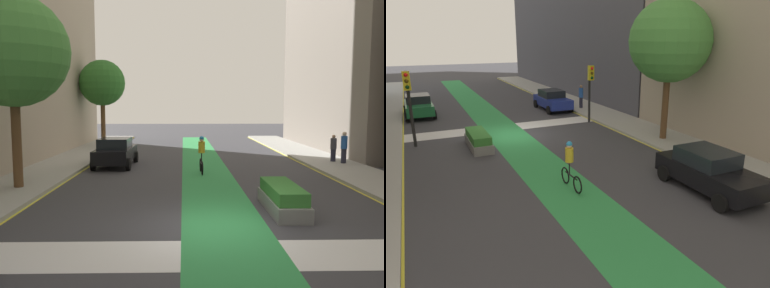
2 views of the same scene
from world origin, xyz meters
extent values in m
plane|color=#38383D|center=(0.00, 0.00, 0.00)|extent=(120.00, 120.00, 0.00)
cube|color=#2D8C47|center=(0.33, 0.00, 0.00)|extent=(2.40, 60.00, 0.01)
cube|color=silver|center=(0.00, -2.00, 0.00)|extent=(12.00, 1.80, 0.01)
cube|color=slate|center=(13.32, 18.63, 9.70)|extent=(8.63, 17.25, 19.39)
cube|color=black|center=(-4.54, 10.84, 0.67)|extent=(1.84, 4.22, 0.70)
cube|color=black|center=(-4.54, 10.64, 1.29)|extent=(1.62, 2.02, 0.55)
cylinder|color=black|center=(-5.42, 12.32, 0.32)|extent=(0.23, 0.64, 0.64)
cylinder|color=black|center=(-3.62, 12.30, 0.32)|extent=(0.23, 0.64, 0.64)
cylinder|color=black|center=(-5.45, 9.38, 0.32)|extent=(0.23, 0.64, 0.64)
cylinder|color=black|center=(-3.65, 9.36, 0.32)|extent=(0.23, 0.64, 0.64)
torus|color=black|center=(0.05, 8.93, 0.34)|extent=(0.08, 0.68, 0.68)
torus|color=black|center=(0.09, 7.89, 0.34)|extent=(0.08, 0.68, 0.68)
cylinder|color=black|center=(0.07, 8.41, 0.52)|extent=(0.09, 0.95, 0.06)
cylinder|color=black|center=(0.07, 8.26, 0.79)|extent=(0.05, 0.05, 0.50)
cylinder|color=gold|center=(0.07, 8.26, 1.31)|extent=(0.32, 0.32, 0.55)
sphere|color=beige|center=(0.07, 8.26, 1.70)|extent=(0.22, 0.22, 0.22)
sphere|color=#268CCC|center=(0.07, 8.26, 1.74)|extent=(0.23, 0.23, 0.23)
cylinder|color=#262638|center=(8.07, 10.66, 0.55)|extent=(0.28, 0.28, 0.80)
cylinder|color=#2659B2|center=(8.07, 10.66, 1.30)|extent=(0.34, 0.34, 0.71)
sphere|color=beige|center=(8.07, 10.66, 1.77)|extent=(0.23, 0.23, 0.23)
cylinder|color=#262638|center=(7.75, 11.34, 0.50)|extent=(0.28, 0.28, 0.70)
cylinder|color=#3F3F47|center=(7.75, 11.34, 1.16)|extent=(0.34, 0.34, 0.62)
sphere|color=tan|center=(7.75, 11.34, 1.57)|extent=(0.20, 0.20, 0.20)
cylinder|color=brown|center=(-7.29, 4.72, 2.03)|extent=(0.36, 0.36, 3.75)
sphere|color=#478C3D|center=(-7.29, 4.72, 5.40)|extent=(4.29, 4.29, 4.29)
cylinder|color=brown|center=(-7.28, 20.91, 2.00)|extent=(0.36, 0.36, 3.71)
sphere|color=#2D6B28|center=(-7.28, 20.91, 5.13)|extent=(3.64, 3.64, 3.64)
cube|color=slate|center=(2.33, 1.57, 0.23)|extent=(1.00, 3.06, 0.45)
cube|color=#33722D|center=(2.33, 1.57, 0.65)|extent=(0.90, 2.75, 0.40)
camera|label=1|loc=(-0.81, -10.33, 3.33)|focal=36.10mm
camera|label=2|loc=(5.20, 19.75, 5.62)|focal=32.70mm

